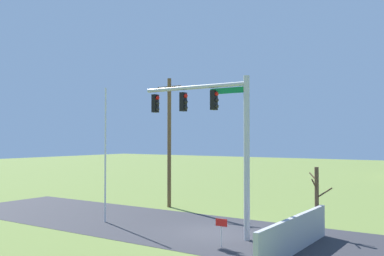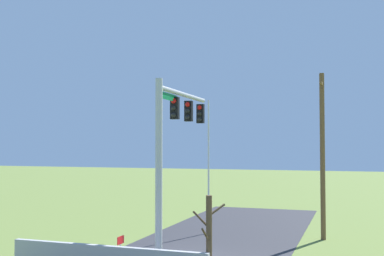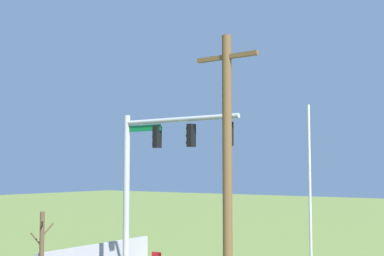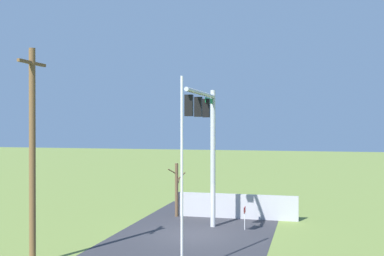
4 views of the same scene
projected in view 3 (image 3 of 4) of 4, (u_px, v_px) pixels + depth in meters
name	position (u px, v px, depth m)	size (l,w,h in m)	color
signal_mast	(154.00, 165.00, 22.78)	(6.00, 0.36, 7.58)	#B2B5BA
flagpole	(310.00, 206.00, 19.16)	(0.10, 0.10, 7.52)	silver
utility_pole	(227.00, 190.00, 14.01)	(1.90, 0.26, 8.78)	brown
bare_tree	(42.00, 249.00, 22.49)	(1.27, 1.02, 3.29)	brown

